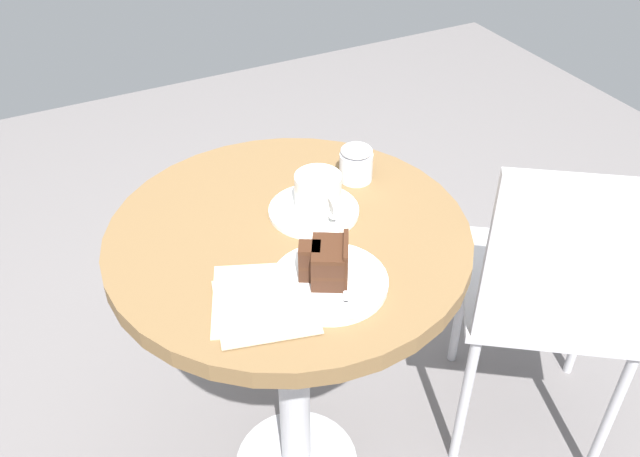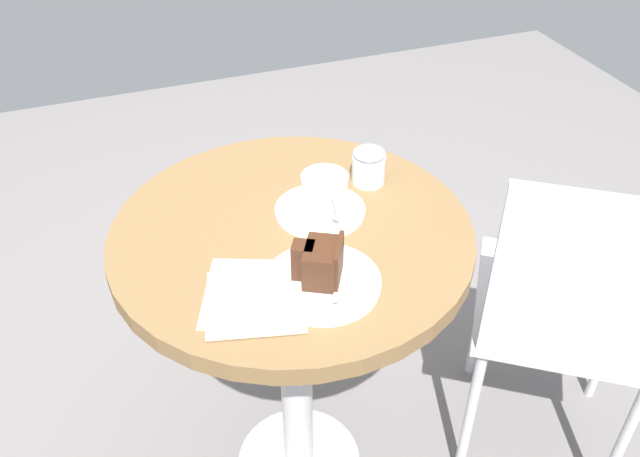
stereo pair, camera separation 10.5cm
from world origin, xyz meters
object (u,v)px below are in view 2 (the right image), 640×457
(coffee_cup, at_px, (325,192))
(fork, at_px, (336,296))
(napkin, at_px, (256,297))
(cafe_chair, at_px, (573,309))
(saucer, at_px, (320,210))
(cake_slice, at_px, (321,262))
(cake_plate, at_px, (320,283))
(teaspoon, at_px, (336,226))
(sugar_pot, at_px, (369,165))

(coffee_cup, height_order, fork, coffee_cup)
(napkin, bearing_deg, coffee_cup, 134.07)
(napkin, height_order, cafe_chair, cafe_chair)
(saucer, relative_size, cake_slice, 1.78)
(saucer, xyz_separation_m, cake_plate, (0.19, -0.07, 0.00))
(saucer, xyz_separation_m, coffee_cup, (0.00, 0.01, 0.04))
(fork, bearing_deg, napkin, -88.10)
(cake_plate, bearing_deg, teaspoon, 148.78)
(coffee_cup, bearing_deg, cake_slice, -22.15)
(cake_slice, bearing_deg, sugar_pot, 142.49)
(cake_plate, height_order, cake_slice, cake_slice)
(coffee_cup, relative_size, cake_slice, 1.23)
(napkin, bearing_deg, sugar_pot, 129.29)
(cake_plate, distance_m, sugar_pot, 0.32)
(napkin, bearing_deg, cake_plate, 85.63)
(cake_slice, relative_size, napkin, 0.43)
(coffee_cup, bearing_deg, fork, -16.42)
(cake_slice, bearing_deg, coffee_cup, 157.85)
(cake_plate, relative_size, cake_slice, 2.03)
(napkin, distance_m, sugar_pot, 0.39)
(saucer, bearing_deg, sugar_pot, 117.27)
(cafe_chair, bearing_deg, napkin, 32.45)
(saucer, bearing_deg, cafe_chair, 66.34)
(saucer, relative_size, fork, 1.22)
(coffee_cup, height_order, napkin, coffee_cup)
(cafe_chair, bearing_deg, fork, 37.63)
(cafe_chair, bearing_deg, saucer, 11.02)
(cafe_chair, height_order, sugar_pot, cafe_chair)
(napkin, bearing_deg, saucer, 135.95)
(saucer, relative_size, cake_plate, 0.88)
(coffee_cup, distance_m, fork, 0.24)
(cake_plate, xyz_separation_m, napkin, (-0.01, -0.11, -0.00))
(coffee_cup, bearing_deg, teaspoon, -0.22)
(fork, xyz_separation_m, napkin, (-0.05, -0.12, -0.01))
(cake_plate, bearing_deg, napkin, -94.37)
(cake_slice, bearing_deg, cafe_chair, 87.45)
(teaspoon, distance_m, cafe_chair, 0.54)
(teaspoon, bearing_deg, sugar_pot, -161.12)
(sugar_pot, bearing_deg, teaspoon, -42.86)
(napkin, bearing_deg, cake_slice, 89.28)
(cake_slice, height_order, sugar_pot, cake_slice)
(cake_plate, distance_m, cafe_chair, 0.59)
(saucer, distance_m, cafe_chair, 0.56)
(saucer, distance_m, coffee_cup, 0.04)
(teaspoon, bearing_deg, cake_plate, 30.52)
(coffee_cup, distance_m, cafe_chair, 0.57)
(saucer, bearing_deg, napkin, -44.05)
(coffee_cup, height_order, cake_slice, cake_slice)
(teaspoon, bearing_deg, coffee_cup, -118.48)
(cafe_chair, bearing_deg, cake_plate, 32.87)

